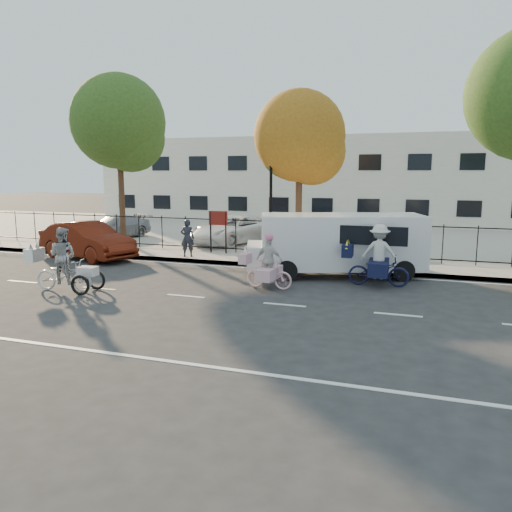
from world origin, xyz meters
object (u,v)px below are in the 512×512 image
at_px(lot_car_c, 305,230).
at_px(pedestrian, 187,238).
at_px(lamppost, 271,184).
at_px(zebra_trike, 64,267).
at_px(lot_car_d, 366,235).
at_px(lot_car_b, 234,229).
at_px(lot_car_a, 114,227).
at_px(red_sedan, 87,240).
at_px(white_van, 338,242).
at_px(bull_bike, 378,262).
at_px(unicorn_bike, 268,268).

bearing_deg(lot_car_c, pedestrian, -119.81).
distance_m(lamppost, zebra_trike, 8.87).
bearing_deg(lot_car_d, zebra_trike, -148.52).
height_order(lot_car_b, lot_car_d, lot_car_b).
distance_m(pedestrian, lot_car_a, 7.53).
bearing_deg(lot_car_b, lot_car_d, 17.84).
height_order(zebra_trike, pedestrian, zebra_trike).
bearing_deg(red_sedan, lot_car_d, -47.54).
bearing_deg(lot_car_d, lot_car_a, 159.05).
bearing_deg(pedestrian, lamppost, -176.13).
bearing_deg(white_van, red_sedan, 160.98).
relative_size(bull_bike, lot_car_a, 0.53).
height_order(lamppost, pedestrian, lamppost).
xyz_separation_m(unicorn_bike, lot_car_c, (-1.02, 9.22, 0.14)).
distance_m(lamppost, lot_car_c, 4.76).
distance_m(white_van, lot_car_c, 7.07).
bearing_deg(zebra_trike, lot_car_a, 21.76).
bearing_deg(pedestrian, unicorn_bike, 122.66).
xyz_separation_m(bull_bike, lot_car_b, (-7.48, 6.58, 0.04)).
relative_size(red_sedan, lot_car_a, 1.16).
relative_size(unicorn_bike, lot_car_c, 0.45).
bearing_deg(unicorn_bike, white_van, -27.95).
bearing_deg(lot_car_a, zebra_trike, -41.89).
relative_size(bull_bike, lot_car_b, 0.44).
relative_size(pedestrian, lot_car_c, 0.40).
height_order(unicorn_bike, pedestrian, unicorn_bike).
height_order(lamppost, white_van, lamppost).
xyz_separation_m(red_sedan, lot_car_a, (-2.16, 5.10, -0.03)).
relative_size(lamppost, lot_car_b, 0.89).
relative_size(unicorn_bike, pedestrian, 1.12).
distance_m(unicorn_bike, lot_car_a, 13.53).
xyz_separation_m(lamppost, pedestrian, (-3.18, -1.29, -2.19)).
height_order(unicorn_bike, lot_car_a, unicorn_bike).
height_order(pedestrian, lot_car_c, pedestrian).
bearing_deg(white_van, pedestrian, 151.67).
bearing_deg(red_sedan, lot_car_a, 40.20).
bearing_deg(bull_bike, red_sedan, 81.30).
distance_m(bull_bike, lot_car_a, 15.55).
height_order(white_van, lot_car_d, white_van).
bearing_deg(zebra_trike, white_van, -61.41).
xyz_separation_m(zebra_trike, white_van, (7.47, 5.02, 0.43)).
bearing_deg(zebra_trike, pedestrian, -15.52).
bearing_deg(unicorn_bike, lot_car_c, 10.49).
height_order(bull_bike, lot_car_d, bull_bike).
bearing_deg(red_sedan, pedestrian, -59.05).
distance_m(lot_car_c, lot_car_d, 3.35).
height_order(unicorn_bike, bull_bike, bull_bike).
distance_m(lot_car_a, lot_car_c, 10.06).
bearing_deg(red_sedan, white_van, -73.20).
bearing_deg(white_van, lot_car_d, 67.36).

